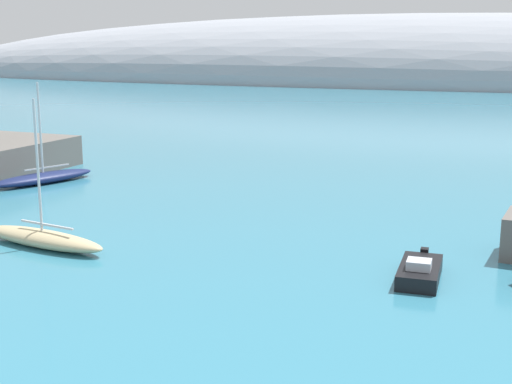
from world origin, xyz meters
name	(u,v)px	position (x,y,z in m)	size (l,w,h in m)	color
distant_ridge	(396,82)	(-23.96, 183.80, 0.00)	(319.20, 65.39, 35.84)	#999EA8
sailboat_navy_near_shore	(43,177)	(-19.58, 35.78, 0.45)	(4.65, 8.44, 7.45)	navy
sailboat_sand_mid_mooring	(43,238)	(-8.55, 22.38, 0.47)	(8.16, 2.60, 7.57)	#C6B284
motorboat_black_alongside_breakwater	(420,271)	(10.16, 24.79, 0.38)	(2.03, 4.45, 1.08)	black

